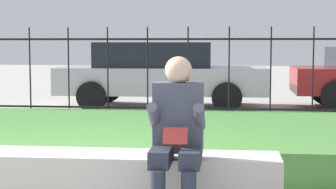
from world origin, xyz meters
name	(u,v)px	position (x,y,z in m)	size (l,w,h in m)	color
stone_bench	(101,183)	(0.25, 0.00, 0.20)	(2.93, 0.49, 0.45)	beige
person_seated_reader	(177,132)	(0.91, -0.28, 0.68)	(0.42, 0.73, 1.25)	black
grass_berm	(124,139)	(0.00, 2.34, 0.17)	(9.11, 3.28, 0.34)	#4C893D
iron_fence	(148,75)	(0.00, 4.39, 0.85)	(7.11, 0.03, 1.62)	black
car_parked_center	(160,73)	(-0.17, 7.40, 0.73)	(4.40, 2.04, 1.38)	#B7B7BC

